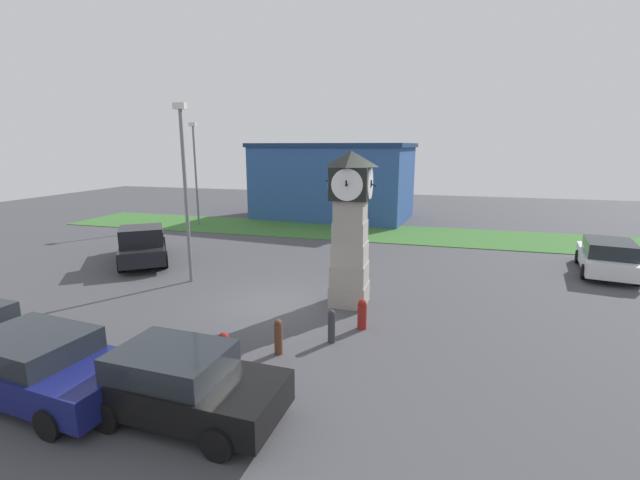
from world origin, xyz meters
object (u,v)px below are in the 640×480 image
(bollard_end_row, at_px, (362,314))
(car_silver_hatch, at_px, (607,257))
(car_near_tower, at_px, (42,365))
(pickup_truck, at_px, (143,243))
(bollard_far_row, at_px, (332,326))
(car_by_building, at_px, (182,383))
(street_lamp_far_side, at_px, (185,183))
(bollard_mid_row, at_px, (278,336))
(clock_tower, at_px, (350,228))
(bollard_near_tower, at_px, (224,351))
(street_lamp_near_road, at_px, (195,168))

(bollard_end_row, bearing_deg, car_silver_hatch, 42.53)
(car_near_tower, relative_size, pickup_truck, 0.83)
(bollard_far_row, xyz_separation_m, car_by_building, (-2.11, -4.14, 0.26))
(car_by_building, relative_size, street_lamp_far_side, 0.58)
(car_by_building, xyz_separation_m, pickup_truck, (-8.79, 10.23, 0.17))
(bollard_far_row, bearing_deg, bollard_mid_row, -139.33)
(clock_tower, height_order, bollard_far_row, clock_tower)
(car_silver_hatch, distance_m, street_lamp_far_side, 18.16)
(bollard_near_tower, height_order, car_near_tower, car_near_tower)
(bollard_far_row, xyz_separation_m, street_lamp_near_road, (-13.56, 15.50, 3.52))
(street_lamp_far_side, bearing_deg, car_by_building, -58.99)
(pickup_truck, bearing_deg, bollard_near_tower, -43.55)
(bollard_far_row, bearing_deg, car_silver_hatch, 44.17)
(car_near_tower, distance_m, car_silver_hatch, 20.87)
(bollard_end_row, relative_size, street_lamp_near_road, 0.14)
(car_silver_hatch, bearing_deg, car_by_building, -131.14)
(bollard_end_row, height_order, street_lamp_near_road, street_lamp_near_road)
(bollard_mid_row, relative_size, bollard_far_row, 1.00)
(bollard_near_tower, distance_m, car_by_building, 1.97)
(clock_tower, height_order, car_near_tower, clock_tower)
(clock_tower, height_order, bollard_end_row, clock_tower)
(bollard_mid_row, height_order, car_by_building, car_by_building)
(clock_tower, bearing_deg, car_near_tower, -125.80)
(bollard_mid_row, xyz_separation_m, car_by_building, (-0.90, -3.10, 0.26))
(bollard_mid_row, height_order, bollard_end_row, bollard_mid_row)
(bollard_end_row, xyz_separation_m, street_lamp_near_road, (-14.23, 14.34, 3.53))
(clock_tower, xyz_separation_m, car_near_tower, (-5.39, -7.47, -1.99))
(bollard_end_row, distance_m, car_silver_hatch, 12.60)
(bollard_mid_row, xyz_separation_m, bollard_end_row, (1.89, 2.20, -0.02))
(car_by_building, distance_m, pickup_truck, 13.49)
(car_by_building, bearing_deg, car_silver_hatch, 48.86)
(street_lamp_far_side, bearing_deg, bollard_near_tower, -52.14)
(bollard_far_row, distance_m, street_lamp_far_side, 8.75)
(bollard_mid_row, relative_size, bollard_end_row, 1.03)
(bollard_near_tower, xyz_separation_m, bollard_mid_row, (0.99, 1.15, -0.01))
(pickup_truck, xyz_separation_m, street_lamp_near_road, (-2.65, 9.42, 3.08))
(clock_tower, bearing_deg, car_silver_hatch, 32.93)
(car_by_building, xyz_separation_m, street_lamp_near_road, (-11.45, 19.64, 3.25))
(bollard_far_row, height_order, bollard_end_row, bollard_far_row)
(bollard_far_row, xyz_separation_m, car_silver_hatch, (9.96, 9.67, 0.28))
(car_near_tower, bearing_deg, bollard_far_row, 38.14)
(car_near_tower, xyz_separation_m, car_by_building, (3.41, 0.19, 0.00))
(clock_tower, xyz_separation_m, car_silver_hatch, (10.09, 6.53, -1.97))
(bollard_end_row, distance_m, pickup_truck, 12.59)
(clock_tower, bearing_deg, bollard_near_tower, -111.27)
(car_by_building, relative_size, car_silver_hatch, 0.86)
(bollard_mid_row, distance_m, street_lamp_far_side, 8.39)
(car_by_building, relative_size, street_lamp_near_road, 0.59)
(car_silver_hatch, xyz_separation_m, street_lamp_near_road, (-23.51, 5.83, 3.24))
(pickup_truck, xyz_separation_m, street_lamp_far_side, (3.94, -2.15, 3.12))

